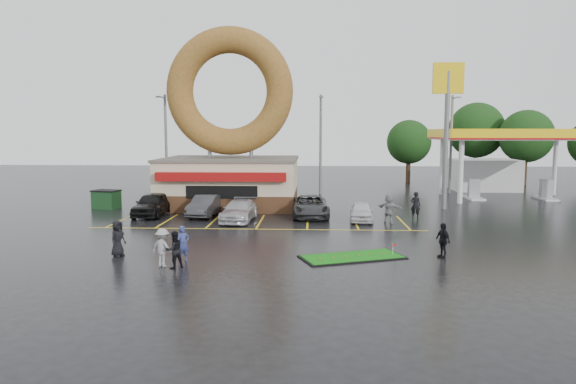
{
  "coord_description": "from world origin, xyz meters",
  "views": [
    {
      "loc": [
        3.33,
        -26.03,
        5.66
      ],
      "look_at": [
        1.88,
        3.42,
        2.2
      ],
      "focal_mm": 32.0,
      "sensor_mm": 36.0,
      "label": 1
    }
  ],
  "objects_px": {
    "car_black": "(152,204)",
    "putting_green": "(352,257)",
    "car_white": "(361,211)",
    "person_cameraman": "(443,240)",
    "gas_station": "(499,154)",
    "car_dgrey": "(206,205)",
    "car_grey": "(310,206)",
    "person_blue": "(183,244)",
    "streetlight_right": "(451,142)",
    "donut_shop": "(230,148)",
    "streetlight_left": "(166,142)",
    "streetlight_mid": "(321,142)",
    "dumpster": "(106,200)",
    "shell_sign": "(447,108)",
    "car_silver": "(239,210)"
  },
  "relations": [
    {
      "from": "car_silver",
      "to": "dumpster",
      "type": "bearing_deg",
      "value": 159.82
    },
    {
      "from": "streetlight_right",
      "to": "shell_sign",
      "type": "bearing_deg",
      "value": -106.83
    },
    {
      "from": "car_grey",
      "to": "car_white",
      "type": "relative_size",
      "value": 1.43
    },
    {
      "from": "car_white",
      "to": "putting_green",
      "type": "relative_size",
      "value": 0.71
    },
    {
      "from": "streetlight_mid",
      "to": "car_silver",
      "type": "height_order",
      "value": "streetlight_mid"
    },
    {
      "from": "car_dgrey",
      "to": "streetlight_right",
      "type": "bearing_deg",
      "value": 40.86
    },
    {
      "from": "car_white",
      "to": "person_cameraman",
      "type": "bearing_deg",
      "value": -69.84
    },
    {
      "from": "car_white",
      "to": "dumpster",
      "type": "height_order",
      "value": "dumpster"
    },
    {
      "from": "shell_sign",
      "to": "car_black",
      "type": "distance_m",
      "value": 21.98
    },
    {
      "from": "gas_station",
      "to": "car_dgrey",
      "type": "relative_size",
      "value": 3.17
    },
    {
      "from": "donut_shop",
      "to": "gas_station",
      "type": "xyz_separation_m",
      "value": [
        23.0,
        7.97,
        -0.77
      ]
    },
    {
      "from": "putting_green",
      "to": "car_grey",
      "type": "bearing_deg",
      "value": 99.98
    },
    {
      "from": "streetlight_left",
      "to": "car_dgrey",
      "type": "relative_size",
      "value": 2.09
    },
    {
      "from": "car_black",
      "to": "putting_green",
      "type": "distance_m",
      "value": 16.88
    },
    {
      "from": "shell_sign",
      "to": "car_silver",
      "type": "xyz_separation_m",
      "value": [
        -14.38,
        -5.8,
        -6.71
      ]
    },
    {
      "from": "person_blue",
      "to": "person_cameraman",
      "type": "relative_size",
      "value": 1.0
    },
    {
      "from": "streetlight_mid",
      "to": "car_grey",
      "type": "height_order",
      "value": "streetlight_mid"
    },
    {
      "from": "streetlight_mid",
      "to": "car_white",
      "type": "xyz_separation_m",
      "value": [
        2.43,
        -14.36,
        -4.17
      ]
    },
    {
      "from": "person_blue",
      "to": "car_grey",
      "type": "bearing_deg",
      "value": 33.74
    },
    {
      "from": "car_black",
      "to": "streetlight_left",
      "type": "bearing_deg",
      "value": 100.87
    },
    {
      "from": "gas_station",
      "to": "car_dgrey",
      "type": "xyz_separation_m",
      "value": [
        -23.93,
        -12.94,
        -2.99
      ]
    },
    {
      "from": "car_silver",
      "to": "streetlight_right",
      "type": "bearing_deg",
      "value": 46.18
    },
    {
      "from": "streetlight_right",
      "to": "putting_green",
      "type": "relative_size",
      "value": 1.79
    },
    {
      "from": "shell_sign",
      "to": "streetlight_left",
      "type": "height_order",
      "value": "shell_sign"
    },
    {
      "from": "person_cameraman",
      "to": "putting_green",
      "type": "distance_m",
      "value": 4.15
    },
    {
      "from": "car_black",
      "to": "car_silver",
      "type": "relative_size",
      "value": 1.01
    },
    {
      "from": "donut_shop",
      "to": "car_white",
      "type": "distance_m",
      "value": 12.04
    },
    {
      "from": "streetlight_right",
      "to": "person_cameraman",
      "type": "bearing_deg",
      "value": -105.28
    },
    {
      "from": "gas_station",
      "to": "car_black",
      "type": "xyz_separation_m",
      "value": [
        -27.57,
        -13.05,
        -2.91
      ]
    },
    {
      "from": "car_grey",
      "to": "donut_shop",
      "type": "bearing_deg",
      "value": 138.18
    },
    {
      "from": "streetlight_right",
      "to": "car_white",
      "type": "distance_m",
      "value": 18.57
    },
    {
      "from": "streetlight_left",
      "to": "dumpster",
      "type": "relative_size",
      "value": 5.0
    },
    {
      "from": "car_silver",
      "to": "car_black",
      "type": "bearing_deg",
      "value": 168.75
    },
    {
      "from": "shell_sign",
      "to": "car_black",
      "type": "xyz_separation_m",
      "value": [
        -20.57,
        -4.11,
        -6.59
      ]
    },
    {
      "from": "shell_sign",
      "to": "person_cameraman",
      "type": "distance_m",
      "value": 16.81
    },
    {
      "from": "car_grey",
      "to": "person_blue",
      "type": "distance_m",
      "value": 13.44
    },
    {
      "from": "streetlight_left",
      "to": "person_cameraman",
      "type": "height_order",
      "value": "streetlight_left"
    },
    {
      "from": "shell_sign",
      "to": "car_grey",
      "type": "distance_m",
      "value": 12.55
    },
    {
      "from": "person_blue",
      "to": "putting_green",
      "type": "distance_m",
      "value": 7.58
    },
    {
      "from": "putting_green",
      "to": "streetlight_mid",
      "type": "bearing_deg",
      "value": 92.66
    },
    {
      "from": "car_white",
      "to": "dumpster",
      "type": "relative_size",
      "value": 1.99
    },
    {
      "from": "car_grey",
      "to": "putting_green",
      "type": "height_order",
      "value": "car_grey"
    },
    {
      "from": "car_black",
      "to": "car_white",
      "type": "bearing_deg",
      "value": -6.02
    },
    {
      "from": "streetlight_left",
      "to": "person_blue",
      "type": "relative_size",
      "value": 5.69
    },
    {
      "from": "streetlight_mid",
      "to": "putting_green",
      "type": "xyz_separation_m",
      "value": [
        1.12,
        -24.13,
        -4.75
      ]
    },
    {
      "from": "streetlight_left",
      "to": "car_white",
      "type": "height_order",
      "value": "streetlight_left"
    },
    {
      "from": "car_white",
      "to": "person_blue",
      "type": "relative_size",
      "value": 2.27
    },
    {
      "from": "streetlight_right",
      "to": "gas_station",
      "type": "bearing_deg",
      "value": -13.75
    },
    {
      "from": "shell_sign",
      "to": "putting_green",
      "type": "distance_m",
      "value": 18.64
    },
    {
      "from": "car_black",
      "to": "putting_green",
      "type": "height_order",
      "value": "car_black"
    }
  ]
}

